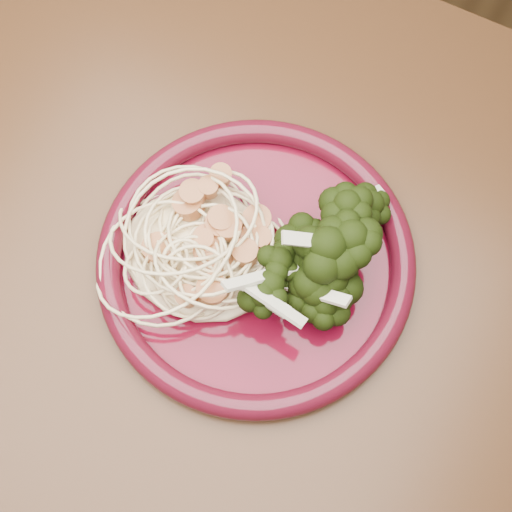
{
  "coord_description": "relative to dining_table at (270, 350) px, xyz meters",
  "views": [
    {
      "loc": [
        0.07,
        -0.16,
        1.36
      ],
      "look_at": [
        -0.04,
        0.04,
        0.77
      ],
      "focal_mm": 50.0,
      "sensor_mm": 36.0,
      "label": 1
    }
  ],
  "objects": [
    {
      "name": "dining_table",
      "position": [
        0.0,
        0.0,
        0.0
      ],
      "size": [
        1.2,
        0.8,
        0.75
      ],
      "color": "#472814",
      "rests_on": "ground"
    },
    {
      "name": "scallop_cluster",
      "position": [
        -0.09,
        0.02,
        0.16
      ],
      "size": [
        0.18,
        0.18,
        0.05
      ],
      "primitive_type": null,
      "rotation": [
        0.0,
        0.0,
        0.38
      ],
      "color": "#BC7541",
      "rests_on": "spaghetti_pile"
    },
    {
      "name": "spaghetti_pile",
      "position": [
        -0.09,
        0.02,
        0.12
      ],
      "size": [
        0.18,
        0.17,
        0.03
      ],
      "primitive_type": "ellipsoid",
      "rotation": [
        0.0,
        0.0,
        0.38
      ],
      "color": "beige",
      "rests_on": "dinner_plate"
    },
    {
      "name": "broccoli_pile",
      "position": [
        0.02,
        0.06,
        0.13
      ],
      "size": [
        0.16,
        0.2,
        0.06
      ],
      "primitive_type": "ellipsoid",
      "rotation": [
        0.0,
        0.0,
        0.38
      ],
      "color": "black",
      "rests_on": "dinner_plate"
    },
    {
      "name": "onion_garnish",
      "position": [
        0.02,
        0.06,
        0.17
      ],
      "size": [
        0.11,
        0.13,
        0.06
      ],
      "primitive_type": null,
      "rotation": [
        0.0,
        0.0,
        0.38
      ],
      "color": "beige",
      "rests_on": "broccoli_pile"
    },
    {
      "name": "dinner_plate",
      "position": [
        -0.04,
        0.04,
        0.11
      ],
      "size": [
        0.37,
        0.37,
        0.02
      ],
      "rotation": [
        0.0,
        0.0,
        0.38
      ],
      "color": "#520617",
      "rests_on": "dining_table"
    }
  ]
}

